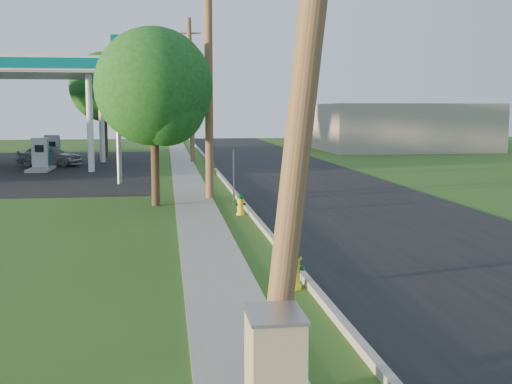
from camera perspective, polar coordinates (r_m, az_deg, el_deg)
ground_plane at (r=9.34m, az=7.07°, el=-14.92°), size 140.00×140.00×0.00m
road at (r=19.87m, az=12.16°, el=-3.01°), size 8.00×120.00×0.02m
curb at (r=18.87m, az=0.66°, el=-3.19°), size 0.15×120.00×0.15m
sidewalk at (r=18.70m, az=-4.66°, el=-3.50°), size 1.50×120.00×0.03m
utility_pole_mid at (r=25.43m, az=-4.23°, el=10.55°), size 1.40×0.32×9.80m
utility_pole_far at (r=43.39m, az=-5.81°, el=9.01°), size 1.40×0.32×9.50m
sign_post_near at (r=13.04m, az=3.42°, el=-3.85°), size 0.05×0.04×2.00m
sign_post_mid at (r=24.60m, az=-2.01°, el=1.45°), size 0.05×0.04×2.00m
sign_post_far at (r=36.71m, az=-4.00°, el=3.39°), size 0.05×0.04×2.00m
fuel_pump_ne at (r=39.11m, az=-18.60°, el=2.86°), size 1.20×3.20×1.90m
fuel_pump_se at (r=43.04m, az=-17.63°, el=3.28°), size 1.20×3.20×1.90m
price_pylon at (r=30.97m, az=-12.27°, el=10.72°), size 0.34×2.04×6.85m
distant_building at (r=57.08m, az=12.91°, el=5.64°), size 14.00×10.00×4.00m
tree_verge at (r=23.65m, az=-8.84°, el=8.84°), size 4.28×4.28×6.49m
tree_lot at (r=48.97m, az=-13.23°, el=8.87°), size 5.10×5.10×7.73m
hydrant_near at (r=12.77m, az=3.39°, el=-6.84°), size 0.43×0.38×0.82m
hydrant_mid at (r=21.55m, az=-1.41°, el=-1.12°), size 0.37×0.33×0.72m
hydrant_far at (r=34.72m, az=-3.95°, el=2.18°), size 0.43×0.38×0.83m
utility_cabinet at (r=7.24m, az=1.67°, el=-15.76°), size 0.61×0.80×1.37m
car_silver at (r=42.08m, az=-17.88°, el=3.12°), size 4.29×2.83×1.36m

